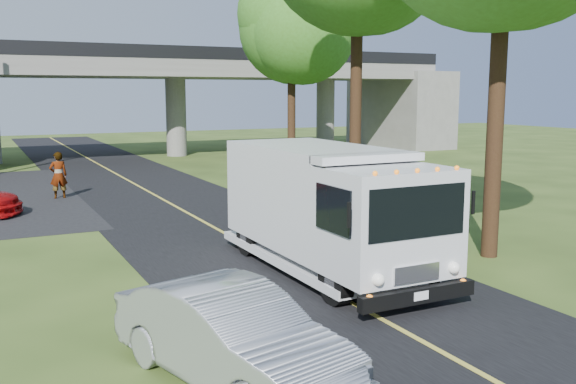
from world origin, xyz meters
TOP-DOWN VIEW (x-y plane):
  - ground at (0.00, 0.00)m, footprint 120.00×120.00m
  - road at (0.00, 10.00)m, footprint 7.00×90.00m
  - lane_line at (0.00, 10.00)m, footprint 0.12×90.00m
  - overpass at (0.00, 32.00)m, footprint 54.00×10.00m
  - tree_right_far at (9.21, 19.84)m, footprint 5.77×5.67m
  - step_van at (0.78, 1.65)m, footprint 2.77×7.40m
  - silver_sedan at (-3.63, -3.07)m, footprint 2.80×4.83m
  - pedestrian at (-3.80, 16.31)m, footprint 0.75×0.52m

SIDE VIEW (x-z plane):
  - ground at x=0.00m, z-range 0.00..0.00m
  - road at x=0.00m, z-range 0.00..0.02m
  - lane_line at x=0.00m, z-range 0.03..0.03m
  - silver_sedan at x=-3.63m, z-range 0.00..1.50m
  - pedestrian at x=-3.80m, z-range 0.00..1.98m
  - step_van at x=0.78m, z-range 0.13..3.23m
  - overpass at x=0.00m, z-range 0.91..8.21m
  - tree_right_far at x=9.21m, z-range 2.81..13.80m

